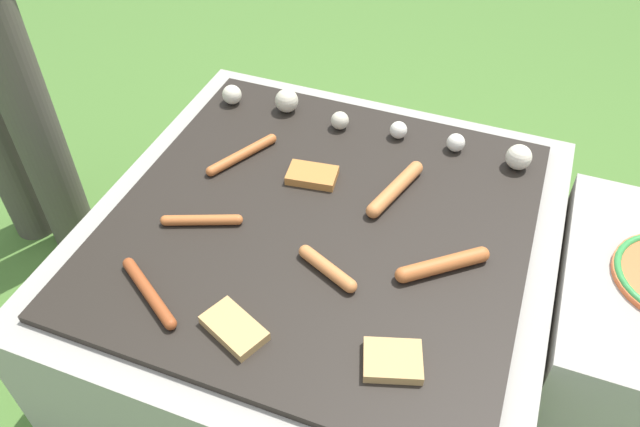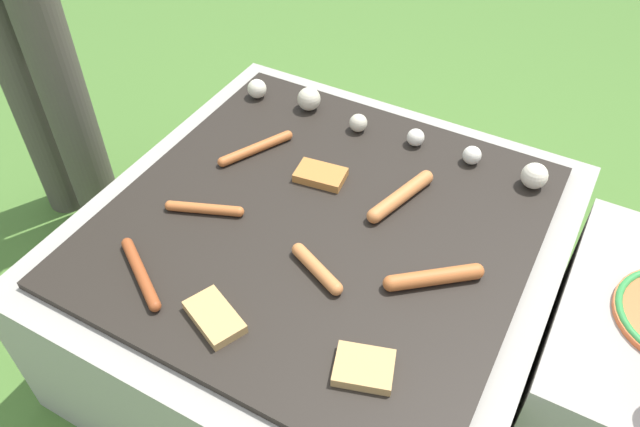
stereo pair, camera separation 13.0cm
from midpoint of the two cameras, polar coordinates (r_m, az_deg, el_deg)
ground_plane at (r=1.64m, az=-2.31°, el=-11.27°), size 14.00×14.00×0.00m
grill at (r=1.48m, az=-2.54°, el=-6.65°), size 0.98×0.98×0.43m
side_ledge at (r=1.50m, az=24.63°, el=-11.03°), size 0.40×0.54×0.43m
sausage_front_center at (r=1.48m, az=-9.65°, el=5.23°), size 0.10×0.18×0.02m
sausage_front_right at (r=1.37m, az=4.22°, el=2.15°), size 0.08×0.20×0.03m
sausage_mid_left at (r=1.23m, az=-18.36°, el=-7.02°), size 0.17×0.12×0.02m
sausage_mid_right at (r=1.21m, az=-2.42°, el=-5.20°), size 0.14×0.08×0.03m
sausage_back_center at (r=1.22m, az=8.19°, el=-4.80°), size 0.16×0.14×0.03m
sausage_back_left at (r=1.34m, az=-13.53°, el=-0.73°), size 0.16×0.08×0.02m
bread_slice_right at (r=1.41m, az=-3.37°, el=3.39°), size 0.12×0.08×0.02m
bread_slice_center at (r=1.09m, az=3.20°, el=-13.48°), size 0.12×0.11×0.02m
bread_slice_left at (r=1.15m, az=-11.16°, el=-10.43°), size 0.14×0.11×0.02m
mushroom_row at (r=1.53m, az=1.94°, el=8.20°), size 0.78×0.08×0.06m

